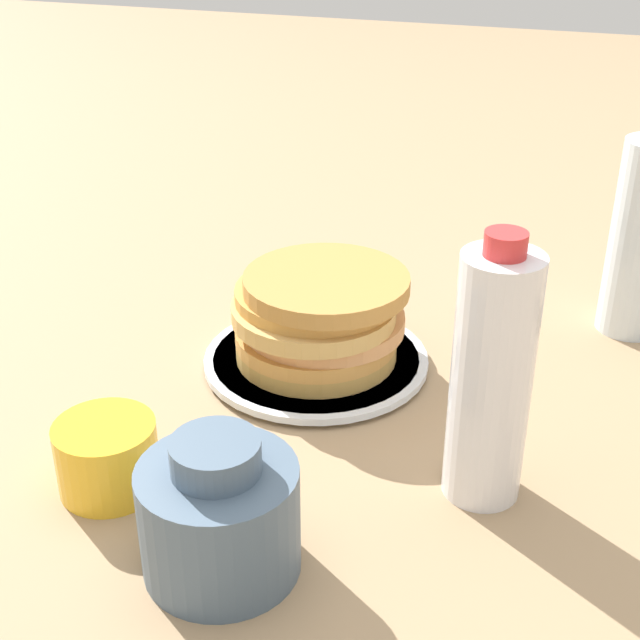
{
  "coord_description": "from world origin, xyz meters",
  "views": [
    {
      "loc": [
        0.25,
        -0.72,
        0.47
      ],
      "look_at": [
        0.0,
        0.02,
        0.05
      ],
      "focal_mm": 50.0,
      "sensor_mm": 36.0,
      "label": 1
    }
  ],
  "objects_px": {
    "cream_jug": "(219,514)",
    "water_bottle_near": "(491,378)",
    "pancake_stack": "(318,316)",
    "plate": "(320,361)",
    "juice_glass": "(107,457)"
  },
  "relations": [
    {
      "from": "water_bottle_near",
      "to": "juice_glass",
      "type": "bearing_deg",
      "value": -162.19
    },
    {
      "from": "juice_glass",
      "to": "water_bottle_near",
      "type": "bearing_deg",
      "value": 17.81
    },
    {
      "from": "pancake_stack",
      "to": "water_bottle_near",
      "type": "distance_m",
      "value": 0.24
    },
    {
      "from": "water_bottle_near",
      "to": "cream_jug",
      "type": "bearing_deg",
      "value": -138.26
    },
    {
      "from": "pancake_stack",
      "to": "water_bottle_near",
      "type": "height_order",
      "value": "water_bottle_near"
    },
    {
      "from": "juice_glass",
      "to": "water_bottle_near",
      "type": "xyz_separation_m",
      "value": [
        0.29,
        0.09,
        0.08
      ]
    },
    {
      "from": "cream_jug",
      "to": "water_bottle_near",
      "type": "relative_size",
      "value": 0.51
    },
    {
      "from": "juice_glass",
      "to": "plate",
      "type": "bearing_deg",
      "value": 66.29
    },
    {
      "from": "pancake_stack",
      "to": "juice_glass",
      "type": "xyz_separation_m",
      "value": [
        -0.1,
        -0.24,
        -0.03
      ]
    },
    {
      "from": "juice_glass",
      "to": "water_bottle_near",
      "type": "height_order",
      "value": "water_bottle_near"
    },
    {
      "from": "plate",
      "to": "cream_jug",
      "type": "bearing_deg",
      "value": -85.86
    },
    {
      "from": "plate",
      "to": "water_bottle_near",
      "type": "xyz_separation_m",
      "value": [
        0.19,
        -0.14,
        0.1
      ]
    },
    {
      "from": "juice_glass",
      "to": "cream_jug",
      "type": "xyz_separation_m",
      "value": [
        0.12,
        -0.05,
        0.02
      ]
    },
    {
      "from": "pancake_stack",
      "to": "water_bottle_near",
      "type": "relative_size",
      "value": 0.77
    },
    {
      "from": "pancake_stack",
      "to": "cream_jug",
      "type": "xyz_separation_m",
      "value": [
        0.02,
        -0.29,
        -0.01
      ]
    }
  ]
}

